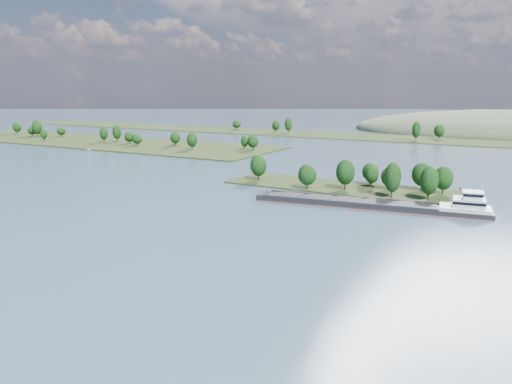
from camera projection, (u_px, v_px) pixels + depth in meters
The scene contains 6 objects.
ground at pixel (279, 220), 158.56m from camera, with size 1800.00×1800.00×0.00m, color #36495D.
tree_island at pixel (358, 180), 204.88m from camera, with size 100.00×31.39×14.94m.
left_bank at pixel (97, 141), 387.53m from camera, with size 300.00×80.00×15.91m.
back_shoreline at pixel (447, 140), 393.58m from camera, with size 900.00×60.00×16.61m.
cargo_barge at pixel (385, 204), 174.65m from camera, with size 82.38×21.01×11.07m.
motorboat at pixel (89, 150), 329.30m from camera, with size 2.06×5.48×2.12m, color silver.
Camera 1 is at (68.73, -17.27, 41.35)m, focal length 35.00 mm.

